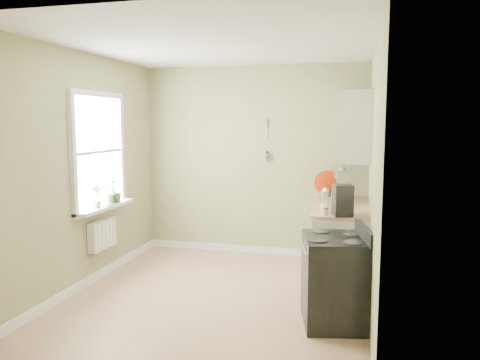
% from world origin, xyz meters
% --- Properties ---
extents(floor, '(3.20, 3.60, 0.02)m').
position_xyz_m(floor, '(0.00, 0.00, -0.01)').
color(floor, '#A3775A').
rests_on(floor, ground).
extents(ceiling, '(3.20, 3.60, 0.02)m').
position_xyz_m(ceiling, '(0.00, 0.00, 2.71)').
color(ceiling, white).
rests_on(ceiling, wall_back).
extents(wall_back, '(3.20, 0.02, 2.70)m').
position_xyz_m(wall_back, '(0.00, 1.81, 1.35)').
color(wall_back, '#959666').
rests_on(wall_back, floor).
extents(wall_left, '(0.02, 3.60, 2.70)m').
position_xyz_m(wall_left, '(-1.61, 0.00, 1.35)').
color(wall_left, '#959666').
rests_on(wall_left, floor).
extents(wall_right, '(0.02, 3.60, 2.70)m').
position_xyz_m(wall_right, '(1.61, 0.00, 1.35)').
color(wall_right, '#959666').
rests_on(wall_right, floor).
extents(base_cabinets, '(0.60, 1.60, 0.87)m').
position_xyz_m(base_cabinets, '(1.30, 1.00, 0.43)').
color(base_cabinets, silver).
rests_on(base_cabinets, floor).
extents(countertop, '(0.64, 1.60, 0.04)m').
position_xyz_m(countertop, '(1.29, 1.00, 0.89)').
color(countertop, tan).
rests_on(countertop, base_cabinets).
extents(upper_cabinets, '(0.35, 1.40, 0.80)m').
position_xyz_m(upper_cabinets, '(1.43, 1.10, 1.85)').
color(upper_cabinets, silver).
rests_on(upper_cabinets, wall_right).
extents(window, '(0.06, 1.14, 1.44)m').
position_xyz_m(window, '(-1.58, 0.30, 1.55)').
color(window, white).
rests_on(window, wall_left).
extents(window_sill, '(0.18, 1.14, 0.04)m').
position_xyz_m(window_sill, '(-1.51, 0.30, 0.88)').
color(window_sill, white).
rests_on(window_sill, wall_left).
extents(radiator, '(0.12, 0.50, 0.35)m').
position_xyz_m(radiator, '(-1.54, 0.25, 0.55)').
color(radiator, white).
rests_on(radiator, wall_left).
extents(wall_utensils, '(0.02, 0.14, 0.58)m').
position_xyz_m(wall_utensils, '(0.20, 1.78, 1.56)').
color(wall_utensils, tan).
rests_on(wall_utensils, wall_back).
extents(stove, '(0.72, 0.78, 0.95)m').
position_xyz_m(stove, '(1.28, -0.37, 0.42)').
color(stove, black).
rests_on(stove, floor).
extents(stand_mixer, '(0.27, 0.38, 0.42)m').
position_xyz_m(stand_mixer, '(1.26, 1.34, 1.09)').
color(stand_mixer, '#B2B2B7').
rests_on(stand_mixer, countertop).
extents(kettle, '(0.19, 0.11, 0.20)m').
position_xyz_m(kettle, '(1.08, 1.04, 1.01)').
color(kettle, silver).
rests_on(kettle, countertop).
extents(coffee_maker, '(0.24, 0.25, 0.33)m').
position_xyz_m(coffee_maker, '(1.31, 0.30, 1.07)').
color(coffee_maker, black).
rests_on(coffee_maker, countertop).
extents(red_tray, '(0.34, 0.16, 0.34)m').
position_xyz_m(red_tray, '(1.05, 1.72, 1.08)').
color(red_tray, '#BE3206').
rests_on(red_tray, countertop).
extents(jar, '(0.07, 0.07, 0.08)m').
position_xyz_m(jar, '(1.13, 0.30, 0.95)').
color(jar, '#BAB299').
rests_on(jar, countertop).
extents(plant_a, '(0.18, 0.16, 0.29)m').
position_xyz_m(plant_a, '(-1.50, 0.09, 1.04)').
color(plant_a, '#3D6429').
rests_on(plant_a, window_sill).
extents(plant_b, '(0.15, 0.17, 0.28)m').
position_xyz_m(plant_b, '(-1.50, 0.41, 1.04)').
color(plant_b, '#3D6429').
rests_on(plant_b, window_sill).
extents(plant_c, '(0.18, 0.18, 0.31)m').
position_xyz_m(plant_c, '(-1.50, 0.51, 1.05)').
color(plant_c, '#3D6429').
rests_on(plant_c, window_sill).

